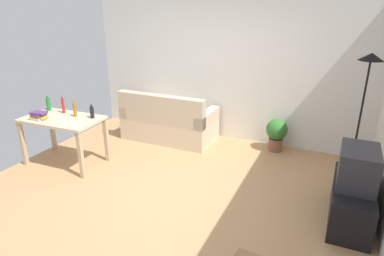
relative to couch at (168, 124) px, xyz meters
name	(u,v)px	position (x,y,z in m)	size (l,w,h in m)	color
ground_plane	(171,190)	(0.88, -1.59, -0.32)	(5.20, 4.40, 0.02)	tan
wall_rear	(226,66)	(0.88, 0.61, 1.04)	(5.20, 0.10, 2.70)	silver
couch	(168,124)	(0.00, 0.00, 0.00)	(1.66, 0.84, 0.92)	beige
tv_stand	(351,202)	(3.13, -1.33, -0.07)	(0.44, 1.10, 0.48)	black
tv	(358,167)	(3.13, -1.33, 0.39)	(0.41, 0.60, 0.44)	#2D2D33
torchiere_lamp	(367,83)	(3.13, -0.16, 1.10)	(0.32, 0.32, 1.81)	black
desk	(63,125)	(-1.02, -1.54, 0.34)	(1.22, 0.74, 0.76)	#C6B28E
potted_plant	(277,133)	(1.93, 0.31, 0.02)	(0.36, 0.36, 0.57)	brown
bottle_green	(48,104)	(-1.49, -1.33, 0.56)	(0.07, 0.07, 0.25)	#1E722D
bottle_red	(63,106)	(-1.17, -1.33, 0.57)	(0.05, 0.05, 0.28)	#AD2323
bottle_amber	(75,110)	(-0.87, -1.39, 0.56)	(0.05, 0.05, 0.25)	#9E6019
bottle_dark	(92,112)	(-0.58, -1.35, 0.54)	(0.06, 0.06, 0.21)	black
book_stack	(39,116)	(-1.27, -1.73, 0.51)	(0.27, 0.19, 0.13)	beige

